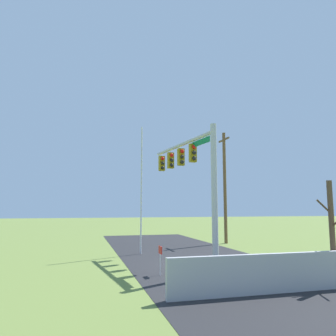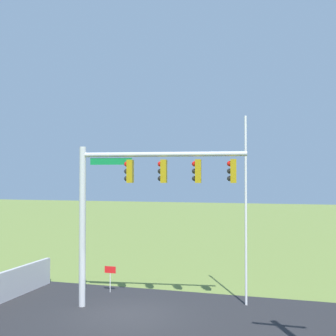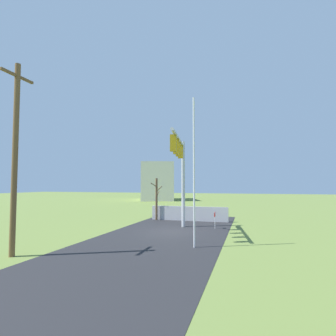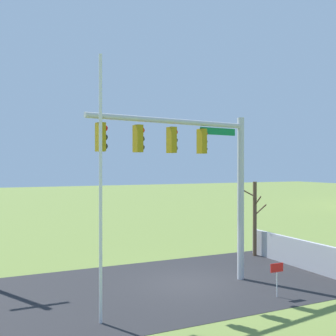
{
  "view_description": "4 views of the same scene",
  "coord_description": "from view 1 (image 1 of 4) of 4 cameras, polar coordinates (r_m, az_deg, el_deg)",
  "views": [
    {
      "loc": [
        15.7,
        -6.21,
        2.85
      ],
      "look_at": [
        -2.09,
        -1.43,
        5.16
      ],
      "focal_mm": 34.08,
      "sensor_mm": 36.0,
      "label": 1
    },
    {
      "loc": [
        -6.5,
        16.44,
        5.39
      ],
      "look_at": [
        -1.23,
        -1.33,
        5.83
      ],
      "focal_mm": 47.12,
      "sensor_mm": 36.0,
      "label": 2
    },
    {
      "loc": [
        -18.83,
        -5.43,
        3.37
      ],
      "look_at": [
        -1.44,
        -0.27,
        4.43
      ],
      "focal_mm": 29.28,
      "sensor_mm": 36.0,
      "label": 3
    },
    {
      "loc": [
        -7.7,
        -14.51,
        4.74
      ],
      "look_at": [
        -1.37,
        -1.04,
        4.65
      ],
      "focal_mm": 43.66,
      "sensor_mm": 36.0,
      "label": 4
    }
  ],
  "objects": [
    {
      "name": "open_sign",
      "position": [
        14.13,
        -1.39,
        -15.06
      ],
      "size": [
        0.56,
        0.04,
        1.22
      ],
      "color": "silver",
      "rests_on": "ground_plane"
    },
    {
      "name": "flagpole",
      "position": [
        20.39,
        -4.8,
        -3.77
      ],
      "size": [
        0.1,
        0.1,
        8.09
      ],
      "primitive_type": "cylinder",
      "color": "silver",
      "rests_on": "ground_plane"
    },
    {
      "name": "utility_pole",
      "position": [
        26.85,
        10.13,
        -2.99
      ],
      "size": [
        1.9,
        0.26,
        9.16
      ],
      "color": "brown",
      "rests_on": "ground_plane"
    },
    {
      "name": "ground_plane",
      "position": [
        17.12,
        6.72,
        -16.69
      ],
      "size": [
        160.0,
        160.0,
        0.0
      ],
      "primitive_type": "plane",
      "color": "olive"
    },
    {
      "name": "signal_mast",
      "position": [
        16.7,
        4.18,
        -0.14
      ],
      "size": [
        6.95,
        1.26,
        6.74
      ],
      "color": "#B2B5BA",
      "rests_on": "ground_plane"
    },
    {
      "name": "sidewalk_corner",
      "position": [
        14.0,
        10.3,
        -18.78
      ],
      "size": [
        6.0,
        6.0,
        0.01
      ],
      "primitive_type": "cube",
      "color": "#B7B5AD",
      "rests_on": "ground_plane"
    },
    {
      "name": "bare_tree",
      "position": [
        13.69,
        27.29,
        -9.9
      ],
      "size": [
        1.27,
        1.02,
        3.9
      ],
      "color": "brown",
      "rests_on": "ground_plane"
    },
    {
      "name": "road_surface",
      "position": [
        20.85,
        2.51,
        -14.99
      ],
      "size": [
        28.0,
        8.0,
        0.01
      ],
      "primitive_type": "cube",
      "color": "#232326",
      "rests_on": "ground_plane"
    },
    {
      "name": "retaining_fence",
      "position": [
        11.78,
        17.38,
        -17.59
      ],
      "size": [
        0.2,
        7.06,
        1.31
      ],
      "primitive_type": "cube",
      "color": "#A8A8AD",
      "rests_on": "ground_plane"
    }
  ]
}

